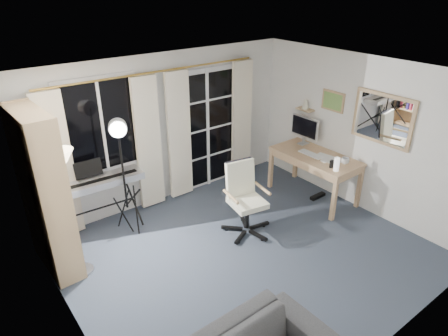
% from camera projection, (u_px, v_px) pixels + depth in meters
% --- Properties ---
extents(floor, '(4.50, 4.00, 0.02)m').
position_uv_depth(floor, '(246.00, 253.00, 5.45)').
color(floor, '#3C4658').
rests_on(floor, ground).
extents(window, '(1.20, 0.08, 1.40)m').
position_uv_depth(window, '(102.00, 126.00, 5.62)').
color(window, white).
rests_on(window, floor).
extents(french_door, '(1.32, 0.09, 2.11)m').
position_uv_depth(french_door, '(206.00, 130.00, 6.81)').
color(french_door, white).
rests_on(french_door, floor).
extents(curtains, '(3.60, 0.07, 2.13)m').
position_uv_depth(curtains, '(163.00, 140.00, 6.23)').
color(curtains, gold).
rests_on(curtains, floor).
extents(bookshelf, '(0.38, 0.99, 2.10)m').
position_uv_depth(bookshelf, '(43.00, 200.00, 4.77)').
color(bookshelf, tan).
rests_on(bookshelf, floor).
extents(torchiere_lamp, '(0.36, 0.36, 1.69)m').
position_uv_depth(torchiere_lamp, '(66.00, 176.00, 4.52)').
color(torchiere_lamp, '#B2B2B7').
rests_on(torchiere_lamp, floor).
extents(keyboard_piano, '(1.43, 0.74, 1.03)m').
position_uv_depth(keyboard_piano, '(93.00, 185.00, 5.56)').
color(keyboard_piano, black).
rests_on(keyboard_piano, floor).
extents(studio_light, '(0.40, 0.41, 1.79)m').
position_uv_depth(studio_light, '(119.00, 142.00, 5.25)').
color(studio_light, black).
rests_on(studio_light, floor).
extents(office_chair, '(0.73, 0.72, 1.06)m').
position_uv_depth(office_chair, '(243.00, 191.00, 5.71)').
color(office_chair, black).
rests_on(office_chair, floor).
extents(desk, '(0.74, 1.45, 0.77)m').
position_uv_depth(desk, '(315.00, 160.00, 6.53)').
color(desk, tan).
rests_on(desk, floor).
extents(monitor, '(0.19, 0.56, 0.48)m').
position_uv_depth(monitor, '(305.00, 128.00, 6.79)').
color(monitor, silver).
rests_on(monitor, desk).
extents(desk_clutter, '(0.45, 0.88, 0.98)m').
position_uv_depth(desk_clutter, '(323.00, 170.00, 6.36)').
color(desk_clutter, white).
rests_on(desk_clutter, desk).
extents(mug, '(0.13, 0.10, 0.13)m').
position_uv_depth(mug, '(345.00, 160.00, 6.16)').
color(mug, silver).
rests_on(mug, desk).
extents(wall_mirror, '(0.04, 0.94, 0.74)m').
position_uv_depth(wall_mirror, '(383.00, 119.00, 5.73)').
color(wall_mirror, tan).
rests_on(wall_mirror, floor).
extents(framed_print, '(0.03, 0.42, 0.32)m').
position_uv_depth(framed_print, '(333.00, 101.00, 6.35)').
color(framed_print, tan).
rests_on(framed_print, floor).
extents(wall_shelf, '(0.16, 0.30, 0.18)m').
position_uv_depth(wall_shelf, '(305.00, 106.00, 6.76)').
color(wall_shelf, tan).
rests_on(wall_shelf, floor).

